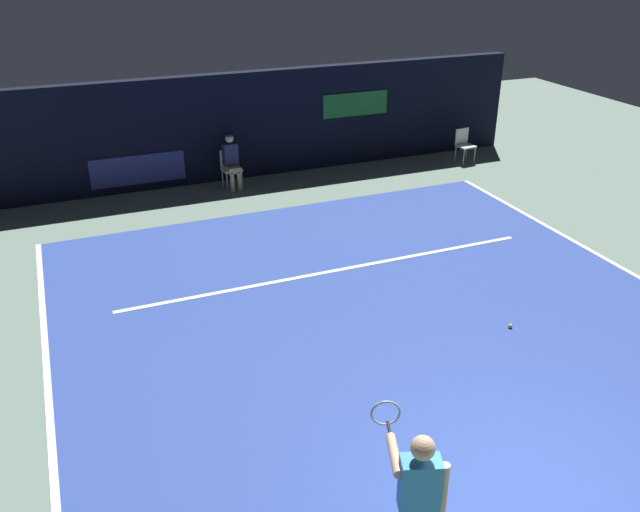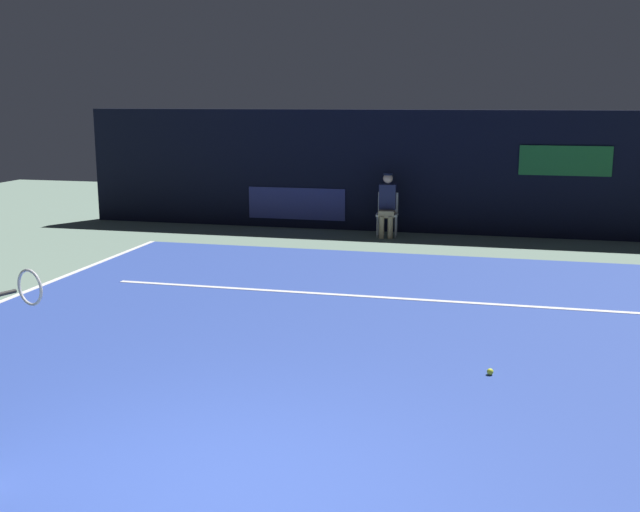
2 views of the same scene
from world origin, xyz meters
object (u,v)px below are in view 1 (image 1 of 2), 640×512
Objects in this scene: tennis_player at (417,500)px; courtside_chair_near at (464,143)px; tennis_ball at (510,326)px; line_judge_on_chair at (231,161)px.

tennis_player is 13.26m from courtside_chair_near.
tennis_ball is (3.64, 3.33, -0.94)m from tennis_player.
tennis_ball is (2.31, -7.84, -0.64)m from line_judge_on_chair.
courtside_chair_near is (6.32, -0.35, -0.18)m from line_judge_on_chair.
tennis_player is 25.44× the size of tennis_ball.
courtside_chair_near is at bearing 61.86° from tennis_ball.
line_judge_on_chair is (1.33, 11.17, -0.30)m from tennis_player.
line_judge_on_chair is 19.41× the size of tennis_ball.
line_judge_on_chair is at bearing 176.84° from courtside_chair_near.
tennis_player is 5.02m from tennis_ball.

